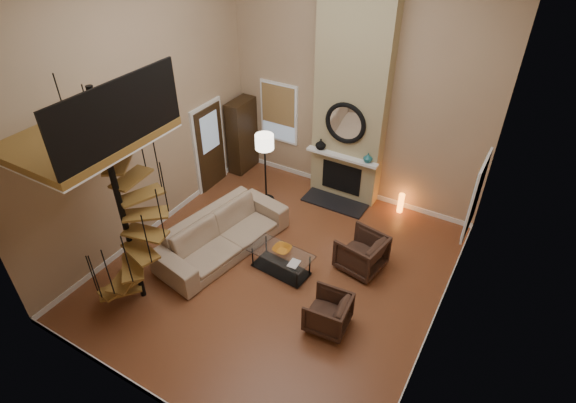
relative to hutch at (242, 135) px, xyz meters
The scene contains 31 objects.
ground 4.05m from the hutch, 45.76° to the right, with size 6.00×6.50×0.01m, color brown.
back_wall 3.31m from the hutch, ahead, with size 6.00×0.02×5.50m, color tan.
front_wall 6.90m from the hutch, 65.66° to the right, with size 6.00×0.02×5.50m, color tan.
left_wall 3.35m from the hutch, 95.18° to the right, with size 0.02×6.50×5.50m, color tan.
right_wall 6.65m from the hutch, 26.13° to the right, with size 0.02×6.50×5.50m, color tan.
baseboard_back 2.92m from the hutch, ahead, with size 6.00×0.02×0.12m, color white.
baseboard_front 6.71m from the hutch, 65.63° to the right, with size 6.00×0.02×0.12m, color white.
baseboard_left 2.97m from the hutch, 94.98° to the right, with size 0.02×6.50×0.12m, color white.
baseboard_right 6.45m from the hutch, 26.17° to the right, with size 0.02×6.50×0.12m, color white.
chimney_breast 3.29m from the hutch, ahead, with size 1.60×0.38×5.50m, color tan.
hearth 2.91m from the hutch, ahead, with size 1.50×0.60×0.04m, color black.
firebox 2.77m from the hutch, ahead, with size 0.95×0.02×0.72m, color black.
mantel 2.75m from the hutch, ahead, with size 1.70×0.18×0.06m, color white.
mirror_frame 2.92m from the hutch, ahead, with size 0.94×0.94×0.10m, color black.
mirror_disc 2.92m from the hutch, ahead, with size 0.80×0.80×0.01m, color white.
vase_left 2.22m from the hutch, ahead, with size 0.24×0.24×0.25m, color black.
vase_right 3.36m from the hutch, ahead, with size 0.20×0.20×0.21m, color #1C5C63.
window_back 1.15m from the hutch, 25.58° to the left, with size 1.02×0.06×1.52m.
window_right 5.82m from the hutch, ahead, with size 0.06×1.02×1.52m.
entry_door 1.04m from the hutch, 101.68° to the right, with size 0.10×1.05×2.16m.
loft 5.20m from the hutch, 81.38° to the right, with size 1.70×2.20×1.09m.
spiral_stair 4.78m from the hutch, 78.21° to the right, with size 1.47×1.47×4.06m.
hutch is the anchor object (origin of this frame).
sofa 3.24m from the hutch, 62.66° to the right, with size 2.83×1.11×0.83m, color tan.
armchair_near 4.62m from the hutch, 24.79° to the right, with size 0.81×0.83×0.76m, color #3B251B.
armchair_far 5.58m from the hutch, 39.99° to the right, with size 0.69×0.71×0.64m, color #3B251B.
coffee_table 4.01m from the hutch, 44.87° to the right, with size 1.26×0.71×0.45m.
bowl 3.94m from the hutch, 44.35° to the right, with size 0.35×0.35×0.09m, color #C57A22.
book 4.34m from the hutch, 43.00° to the right, with size 0.19×0.25×0.02m, color gray.
floor_lamp 1.65m from the hutch, 35.92° to the right, with size 0.41×0.41×1.72m.
accent_lamp 4.23m from the hutch, ahead, with size 0.13×0.13×0.47m, color orange.
Camera 1 is at (3.48, -5.57, 6.36)m, focal length 28.84 mm.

